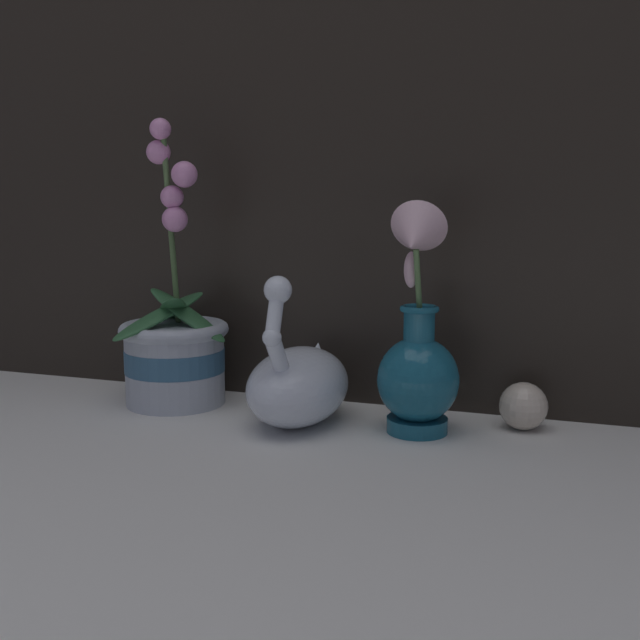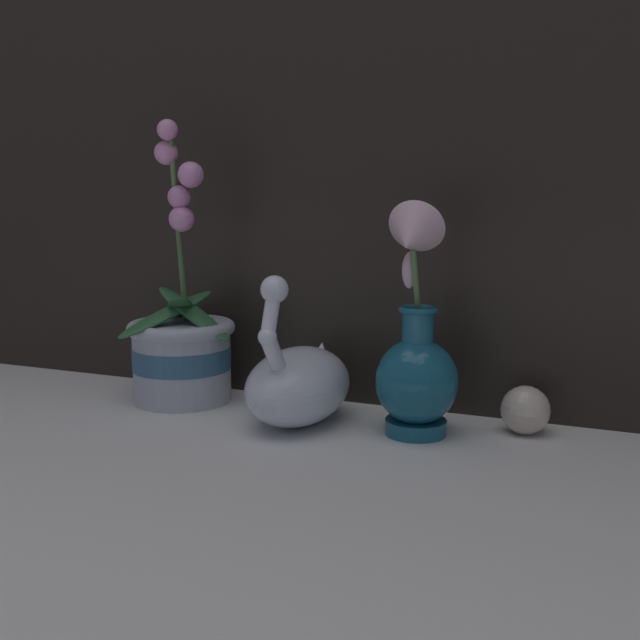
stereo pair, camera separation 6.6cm
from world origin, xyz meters
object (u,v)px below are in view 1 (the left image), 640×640
Objects in this scene: orchid_potted_plant at (175,347)px; swan_figurine at (299,382)px; glass_sphere at (523,406)px; blue_vase at (417,358)px.

orchid_potted_plant is 1.90× the size of swan_figurine.
glass_sphere is (0.48, 0.03, -0.05)m from orchid_potted_plant.
orchid_potted_plant is 1.38× the size of blue_vase.
orchid_potted_plant is at bearing 170.60° from swan_figurine.
swan_figurine is 0.29m from glass_sphere.
orchid_potted_plant is 6.51× the size of glass_sphere.
blue_vase is (0.15, 0.00, 0.04)m from swan_figurine.
blue_vase is at bearing 1.55° from swan_figurine.
orchid_potted_plant is 0.21m from swan_figurine.
glass_sphere is (0.28, 0.06, -0.02)m from swan_figurine.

